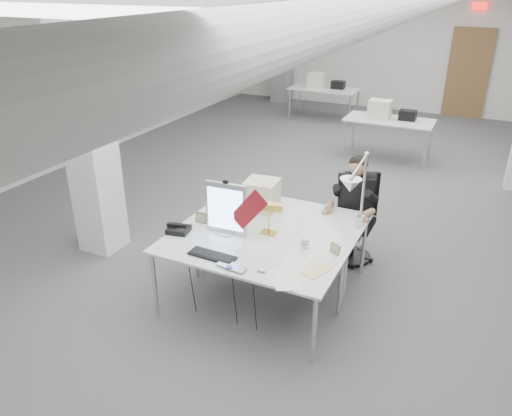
{
  "coord_description": "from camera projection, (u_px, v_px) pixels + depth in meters",
  "views": [
    {
      "loc": [
        1.88,
        -6.23,
        3.15
      ],
      "look_at": [
        -0.14,
        -2.0,
        0.97
      ],
      "focal_mm": 35.0,
      "sensor_mm": 36.0,
      "label": 1
    }
  ],
  "objects": [
    {
      "name": "desk_phone",
      "position": [
        179.0,
        230.0,
        5.14
      ],
      "size": [
        0.25,
        0.23,
        0.05
      ],
      "primitive_type": "cube",
      "rotation": [
        0.0,
        0.0,
        0.18
      ],
      "color": "black",
      "rests_on": "desk_main"
    },
    {
      "name": "office_chair",
      "position": [
        354.0,
        216.0,
        5.9
      ],
      "size": [
        0.74,
        0.74,
        1.16
      ],
      "primitive_type": null,
      "rotation": [
        0.0,
        0.0,
        0.4
      ],
      "color": "black",
      "rests_on": "room_shell"
    },
    {
      "name": "beige_monitor",
      "position": [
        262.0,
        195.0,
        5.61
      ],
      "size": [
        0.39,
        0.37,
        0.34
      ],
      "primitive_type": "cube",
      "rotation": [
        0.0,
        0.0,
        0.1
      ],
      "color": "beige",
      "rests_on": "desk_second"
    },
    {
      "name": "filing_cabinet",
      "position": [
        282.0,
        79.0,
        13.72
      ],
      "size": [
        0.45,
        0.55,
        1.2
      ],
      "primitive_type": "cube",
      "color": "gray",
      "rests_on": "room_shell"
    },
    {
      "name": "laptop",
      "position": [
        229.0,
        269.0,
        4.48
      ],
      "size": [
        0.32,
        0.23,
        0.02
      ],
      "primitive_type": "imported",
      "rotation": [
        0.0,
        0.0,
        -0.16
      ],
      "color": "#B5B5BA",
      "rests_on": "desk_main"
    },
    {
      "name": "desk_clock",
      "position": [
        305.0,
        243.0,
        4.84
      ],
      "size": [
        0.09,
        0.05,
        0.09
      ],
      "primitive_type": "cylinder",
      "rotation": [
        1.57,
        0.0,
        -0.24
      ],
      "color": "silver",
      "rests_on": "desk_main"
    },
    {
      "name": "paper_stack_c",
      "position": [
        323.0,
        263.0,
        4.58
      ],
      "size": [
        0.25,
        0.21,
        0.01
      ],
      "primitive_type": "cube",
      "rotation": [
        0.0,
        0.0,
        -0.36
      ],
      "color": "silver",
      "rests_on": "desk_main"
    },
    {
      "name": "pennant",
      "position": [
        249.0,
        210.0,
        4.87
      ],
      "size": [
        0.44,
        0.06,
        0.47
      ],
      "primitive_type": "cube",
      "rotation": [
        0.0,
        -0.87,
        -0.11
      ],
      "color": "maroon",
      "rests_on": "monitor"
    },
    {
      "name": "bankers_lamp",
      "position": [
        269.0,
        220.0,
        5.06
      ],
      "size": [
        0.29,
        0.17,
        0.3
      ],
      "primitive_type": null,
      "rotation": [
        0.0,
        0.0,
        0.23
      ],
      "color": "gold",
      "rests_on": "desk_main"
    },
    {
      "name": "bg_desk_b",
      "position": [
        324.0,
        89.0,
        11.81
      ],
      "size": [
        1.6,
        0.8,
        0.02
      ],
      "primitive_type": "cube",
      "color": "silver",
      "rests_on": "room_shell"
    },
    {
      "name": "bg_desk_a",
      "position": [
        389.0,
        120.0,
        9.22
      ],
      "size": [
        1.6,
        0.8,
        0.02
      ],
      "primitive_type": "cube",
      "color": "silver",
      "rests_on": "room_shell"
    },
    {
      "name": "paper_stack_b",
      "position": [
        315.0,
        270.0,
        4.48
      ],
      "size": [
        0.28,
        0.32,
        0.01
      ],
      "primitive_type": "cube",
      "rotation": [
        0.0,
        0.0,
        -0.4
      ],
      "color": "#DFD285",
      "rests_on": "desk_main"
    },
    {
      "name": "keyboard",
      "position": [
        212.0,
        256.0,
        4.69
      ],
      "size": [
        0.47,
        0.17,
        0.02
      ],
      "primitive_type": "cube",
      "rotation": [
        0.0,
        0.0,
        -0.03
      ],
      "color": "black",
      "rests_on": "desk_main"
    },
    {
      "name": "monitor",
      "position": [
        226.0,
        208.0,
        5.02
      ],
      "size": [
        0.44,
        0.07,
        0.55
      ],
      "primitive_type": "cube",
      "rotation": [
        0.0,
        0.0,
        0.06
      ],
      "color": "#AEAEB3",
      "rests_on": "desk_main"
    },
    {
      "name": "desk_second",
      "position": [
        283.0,
        215.0,
        5.54
      ],
      "size": [
        1.8,
        0.9,
        0.02
      ],
      "primitive_type": "cube",
      "color": "silver",
      "rests_on": "room_shell"
    },
    {
      "name": "paper_stack_a",
      "position": [
        288.0,
        280.0,
        4.33
      ],
      "size": [
        0.35,
        0.39,
        0.01
      ],
      "primitive_type": "cube",
      "rotation": [
        0.0,
        0.0,
        0.45
      ],
      "color": "white",
      "rests_on": "desk_main"
    },
    {
      "name": "picture_frame_left",
      "position": [
        201.0,
        218.0,
        5.33
      ],
      "size": [
        0.15,
        0.05,
        0.11
      ],
      "primitive_type": "cube",
      "rotation": [
        -0.21,
        0.0,
        -0.06
      ],
      "color": "#9E6D44",
      "rests_on": "desk_main"
    },
    {
      "name": "mouse",
      "position": [
        262.0,
        270.0,
        4.45
      ],
      "size": [
        0.1,
        0.09,
        0.04
      ],
      "primitive_type": "ellipsoid",
      "rotation": [
        0.0,
        0.0,
        0.35
      ],
      "color": "silver",
      "rests_on": "desk_main"
    },
    {
      "name": "architect_lamp",
      "position": [
        358.0,
        191.0,
        4.86
      ],
      "size": [
        0.49,
        0.82,
        1.0
      ],
      "primitive_type": null,
      "rotation": [
        0.0,
        0.0,
        0.31
      ],
      "color": "silver",
      "rests_on": "desk_second"
    },
    {
      "name": "room_shell",
      "position": [
        339.0,
        99.0,
        6.54
      ],
      "size": [
        10.04,
        14.04,
        3.24
      ],
      "color": "#49494B",
      "rests_on": "ground"
    },
    {
      "name": "desk_main",
      "position": [
        247.0,
        252.0,
        4.8
      ],
      "size": [
        1.8,
        0.9,
        0.02
      ],
      "primitive_type": "cube",
      "color": "silver",
      "rests_on": "room_shell"
    },
    {
      "name": "seated_person",
      "position": [
        356.0,
        192.0,
        5.73
      ],
      "size": [
        0.65,
        0.71,
        0.87
      ],
      "primitive_type": null,
      "rotation": [
        0.0,
        0.0,
        0.4
      ],
      "color": "black",
      "rests_on": "office_chair"
    },
    {
      "name": "picture_frame_right",
      "position": [
        335.0,
        249.0,
        4.74
      ],
      "size": [
        0.12,
        0.09,
        0.1
      ],
      "primitive_type": "cube",
      "rotation": [
        -0.21,
        0.0,
        -0.53
      ],
      "color": "#A48446",
      "rests_on": "desk_main"
    }
  ]
}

